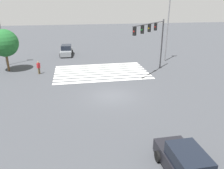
% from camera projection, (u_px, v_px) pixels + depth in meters
% --- Properties ---
extents(ground_plane, '(138.83, 138.83, 0.00)m').
position_uv_depth(ground_plane, '(112.00, 96.00, 20.44)').
color(ground_plane, '#3D3F44').
extents(crosswalk_markings, '(11.47, 7.25, 0.01)m').
position_uv_depth(crosswalk_markings, '(101.00, 72.00, 27.33)').
color(crosswalk_markings, silver).
rests_on(crosswalk_markings, ground_plane).
extents(traffic_signal_mast, '(5.58, 5.58, 6.24)m').
position_uv_depth(traffic_signal_mast, '(153.00, 34.00, 25.08)').
color(traffic_signal_mast, '#47474C').
rests_on(traffic_signal_mast, ground_plane).
extents(car_0, '(1.98, 4.50, 1.60)m').
position_uv_depth(car_0, '(187.00, 166.00, 10.65)').
color(car_0, black).
rests_on(car_0, ground_plane).
extents(car_1, '(2.14, 4.26, 1.68)m').
position_uv_depth(car_1, '(66.00, 51.00, 35.53)').
color(car_1, gray).
rests_on(car_1, ground_plane).
extents(pedestrian, '(0.41, 0.41, 1.57)m').
position_uv_depth(pedestrian, '(39.00, 67.00, 26.27)').
color(pedestrian, brown).
rests_on(pedestrian, ground_plane).
extents(street_light_pole_a, '(0.80, 0.36, 9.01)m').
position_uv_depth(street_light_pole_a, '(0.00, 26.00, 28.31)').
color(street_light_pole_a, slate).
rests_on(street_light_pole_a, ground_plane).
extents(street_light_pole_b, '(0.80, 0.36, 9.49)m').
position_uv_depth(street_light_pole_b, '(168.00, 22.00, 30.49)').
color(street_light_pole_b, slate).
rests_on(street_light_pole_b, ground_plane).
extents(tree_corner_a, '(3.33, 3.33, 5.20)m').
position_uv_depth(tree_corner_a, '(4.00, 43.00, 26.53)').
color(tree_corner_a, brown).
rests_on(tree_corner_a, ground_plane).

